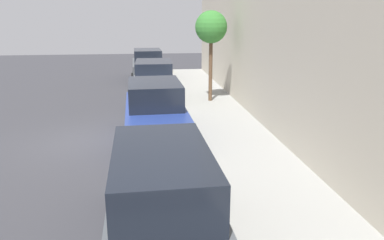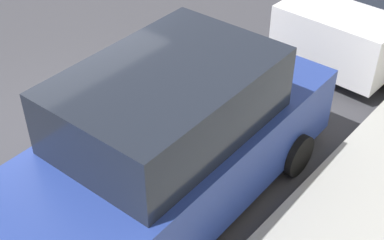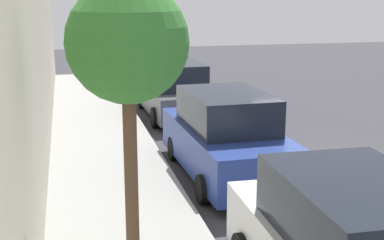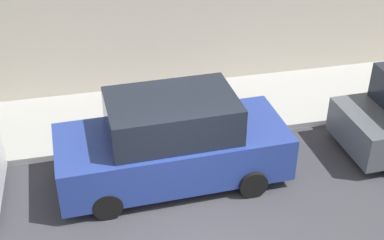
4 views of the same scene
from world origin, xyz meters
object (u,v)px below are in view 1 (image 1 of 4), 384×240
parked_minivan_second (162,201)px  parked_suv_third (155,112)px  parked_suv_fifth (148,66)px  street_tree (211,28)px  parked_suv_fourth (154,82)px  fire_hydrant (171,67)px

parked_minivan_second → parked_suv_third: bearing=89.4°
parked_suv_third → parked_suv_fifth: 12.34m
parked_suv_third → street_tree: (2.78, 4.97, 2.62)m
parked_suv_fourth → parked_suv_third: bearing=-91.2°
parked_suv_fifth → parked_suv_fourth: bearing=-87.9°
parked_suv_fourth → parked_suv_fifth: 6.43m
parked_suv_fourth → fire_hydrant: (1.45, 8.84, -0.44)m
parked_suv_fourth → parked_suv_fifth: same height
fire_hydrant → parked_minivan_second: bearing=-94.4°
fire_hydrant → parked_suv_third: bearing=-96.1°
street_tree → parked_suv_third: bearing=-119.3°
parked_suv_third → parked_suv_fourth: size_ratio=1.00×
parked_minivan_second → parked_suv_fifth: bearing=90.1°
parked_suv_fifth → street_tree: bearing=-68.6°
parked_suv_fifth → fire_hydrant: 2.98m
parked_suv_fourth → parked_suv_fifth: (-0.23, 6.43, -0.00)m
parked_suv_third → street_tree: 6.27m
parked_suv_fifth → street_tree: size_ratio=1.16×
parked_suv_fifth → fire_hydrant: bearing=55.1°
parked_suv_fourth → street_tree: bearing=-19.6°
parked_suv_fifth → street_tree: street_tree is taller
fire_hydrant → parked_suv_fourth: bearing=-99.3°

